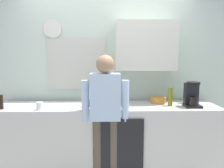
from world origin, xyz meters
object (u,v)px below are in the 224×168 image
Objects in this scene: bottle_dark_sauce at (1,102)px; dish_soap at (114,99)px; bottle_clear_soda at (188,93)px; cup_blue_mug at (87,103)px; mixing_bowl at (158,100)px; person_at_sink at (105,109)px; storage_canister at (93,96)px; coffee_maker at (192,96)px; bottle_olive_oil at (170,97)px; cup_white_mug at (40,106)px.

dish_soap is (1.43, 0.21, -0.01)m from bottle_dark_sauce.
bottle_clear_soda is 2.80× the size of cup_blue_mug.
bottle_dark_sauce is 0.82× the size of mixing_bowl.
bottle_clear_soda is 0.17× the size of person_at_sink.
storage_canister reaches higher than cup_blue_mug.
coffee_maker is 1.39m from cup_blue_mug.
bottle_olive_oil is 1.14× the size of mixing_bowl.
bottle_clear_soda is 1.44m from cup_blue_mug.
bottle_clear_soda is 2.02m from cup_white_mug.
person_at_sink is at bearing -5.64° from cup_white_mug.
bottle_olive_oil is (-0.27, 0.05, -0.02)m from coffee_maker.
bottle_dark_sauce is 0.11× the size of person_at_sink.
cup_white_mug is (-1.68, -0.18, -0.08)m from bottle_olive_oil.
cup_white_mug is at bearing -169.60° from bottle_clear_soda.
cup_blue_mug is at bearing -102.11° from storage_canister.
mixing_bowl is at bearing 122.73° from bottle_olive_oil.
coffee_maker is at bearing 2.17° from bottle_dark_sauce.
bottle_olive_oil reaches higher than mixing_bowl.
cup_blue_mug is at bearing -167.29° from mixing_bowl.
dish_soap is (-1.02, 0.11, -0.07)m from coffee_maker.
dish_soap is at bearing 8.21° from bottle_dark_sauce.
storage_canister is (-1.04, 0.26, -0.04)m from bottle_olive_oil.
cup_white_mug is (-1.95, -0.14, -0.10)m from coffee_maker.
dish_soap reaches higher than storage_canister.
cup_white_mug is 0.53× the size of dish_soap.
coffee_maker is 1.02m from dish_soap.
mixing_bowl is (2.05, 0.32, -0.05)m from bottle_dark_sauce.
bottle_clear_soda is at bearing -0.39° from mixing_bowl.
coffee_maker is 3.47× the size of cup_white_mug.
bottle_olive_oil is 0.91m from person_at_sink.
mixing_bowl is (1.56, 0.37, -0.01)m from cup_white_mug.
cup_white_mug is (-0.57, -0.14, -0.00)m from cup_blue_mug.
coffee_maker is 0.21× the size of person_at_sink.
bottle_clear_soda is 1.27× the size of mixing_bowl.
mixing_bowl is (0.99, 0.22, -0.01)m from cup_blue_mug.
mixing_bowl is at bearing 10.62° from dish_soap.
bottle_clear_soda is at bearing 8.86° from cup_blue_mug.
dish_soap is at bearing 14.95° from cup_white_mug.
bottle_olive_oil is at bearing 170.29° from coffee_maker.
cup_white_mug is at bearing -173.77° from bottle_olive_oil.
dish_soap is (-0.62, -0.12, 0.04)m from mixing_bowl.
cup_blue_mug is at bearing -177.95° from bottle_olive_oil.
storage_canister is (-1.32, 0.31, -0.06)m from coffee_maker.
dish_soap is 0.11× the size of person_at_sink.
cup_blue_mug is 0.38m from dish_soap.
bottle_dark_sauce reaches higher than cup_white_mug.
coffee_maker reaches higher than cup_white_mug.
bottle_clear_soda reaches higher than cup_blue_mug.
person_at_sink is at bearing -149.01° from mixing_bowl.
person_at_sink is at bearing -159.18° from bottle_clear_soda.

